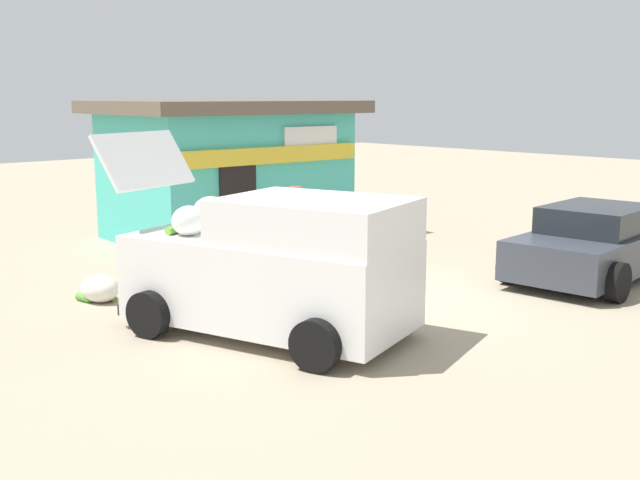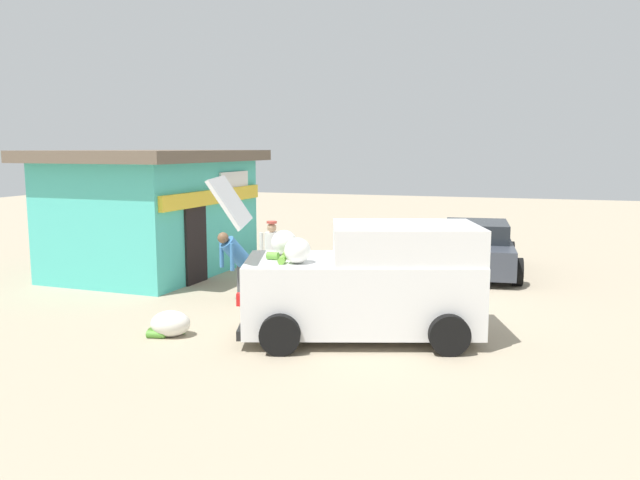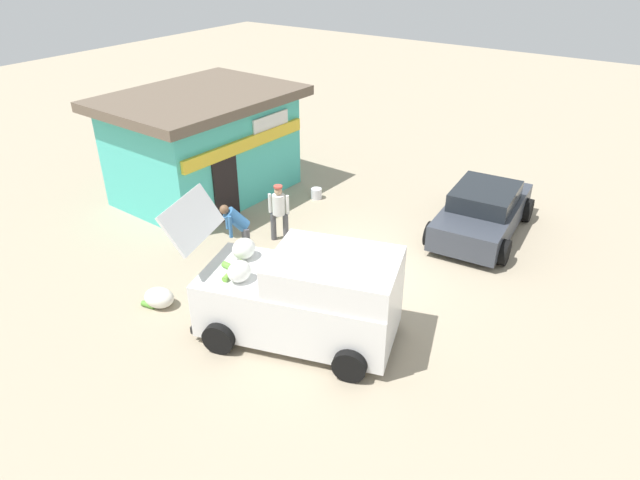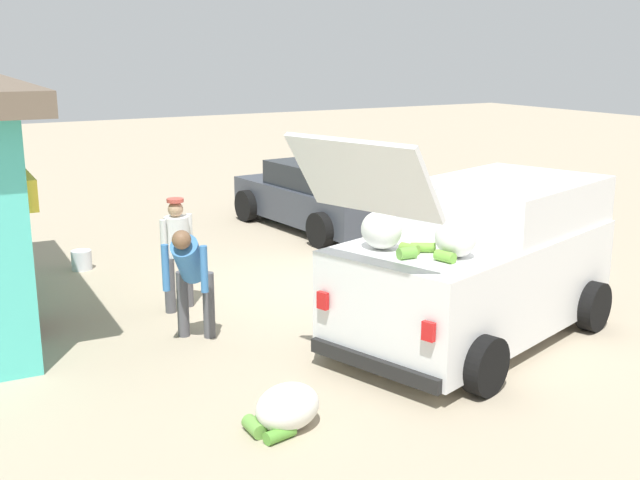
# 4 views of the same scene
# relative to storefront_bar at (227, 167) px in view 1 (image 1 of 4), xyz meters

# --- Properties ---
(ground_plane) EXTENTS (60.00, 60.00, 0.00)m
(ground_plane) POSITION_rel_storefront_bar_xyz_m (-1.14, -6.23, -1.64)
(ground_plane) COLOR tan
(storefront_bar) EXTENTS (5.79, 4.45, 3.19)m
(storefront_bar) POSITION_rel_storefront_bar_xyz_m (0.00, 0.00, 0.00)
(storefront_bar) COLOR #4CC6B7
(storefront_bar) RESTS_ON ground_plane
(delivery_van) EXTENTS (3.12, 4.79, 2.76)m
(delivery_van) POSITION_rel_storefront_bar_xyz_m (-4.02, -6.75, -0.66)
(delivery_van) COLOR white
(delivery_van) RESTS_ON ground_plane
(parked_sedan) EXTENTS (4.20, 2.44, 1.35)m
(parked_sedan) POSITION_rel_storefront_bar_xyz_m (2.40, -8.09, -1.00)
(parked_sedan) COLOR #383D47
(parked_sedan) RESTS_ON ground_plane
(vendor_standing) EXTENTS (0.45, 0.53, 1.60)m
(vendor_standing) POSITION_rel_storefront_bar_xyz_m (-1.12, -3.79, -0.73)
(vendor_standing) COLOR #4C4C51
(vendor_standing) RESTS_ON ground_plane
(customer_bending) EXTENTS (0.73, 0.69, 1.52)m
(customer_bending) POSITION_rel_storefront_bar_xyz_m (-2.41, -3.50, -0.72)
(customer_bending) COLOR #4C4C51
(customer_bending) RESTS_ON ground_plane
(unloaded_banana_pile) EXTENTS (0.69, 0.81, 0.45)m
(unloaded_banana_pile) POSITION_rel_storefront_bar_xyz_m (-5.05, -3.46, -1.43)
(unloaded_banana_pile) COLOR silver
(unloaded_banana_pile) RESTS_ON ground_plane
(paint_bucket) EXTENTS (0.33, 0.33, 0.33)m
(paint_bucket) POSITION_rel_storefront_bar_xyz_m (1.63, -3.06, -1.47)
(paint_bucket) COLOR silver
(paint_bucket) RESTS_ON ground_plane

